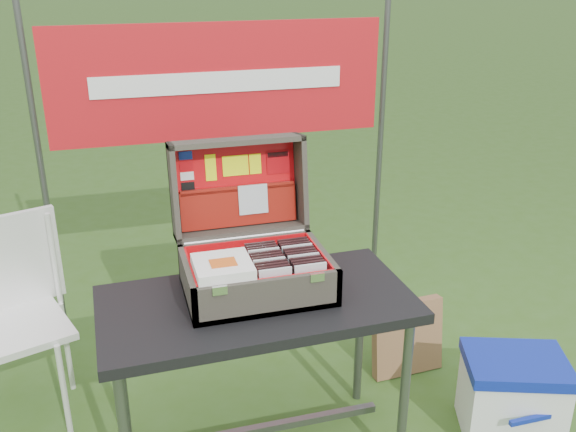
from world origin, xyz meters
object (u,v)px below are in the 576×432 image
object	(u,v)px
table	(258,380)
cooler	(512,395)
chair	(15,332)
suitcase	(252,223)
cardboard_box	(407,337)

from	to	relation	value
table	cooler	distance (m)	1.06
table	chair	bearing A→B (deg)	150.85
suitcase	cardboard_box	distance (m)	1.13
cooler	chair	bearing A→B (deg)	-178.79
table	chair	world-z (taller)	chair
suitcase	table	bearing A→B (deg)	-97.31
suitcase	cooler	xyz separation A→B (m)	(1.02, -0.27, -0.78)
cooler	cardboard_box	world-z (taller)	cardboard_box
chair	suitcase	bearing A→B (deg)	-40.54
chair	cardboard_box	xyz separation A→B (m)	(1.71, -0.12, -0.25)
table	chair	distance (m)	1.02
chair	cardboard_box	world-z (taller)	chair
table	chair	size ratio (longest dim) A/B	1.29
cooler	cardboard_box	bearing A→B (deg)	133.39
suitcase	cooler	distance (m)	1.31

